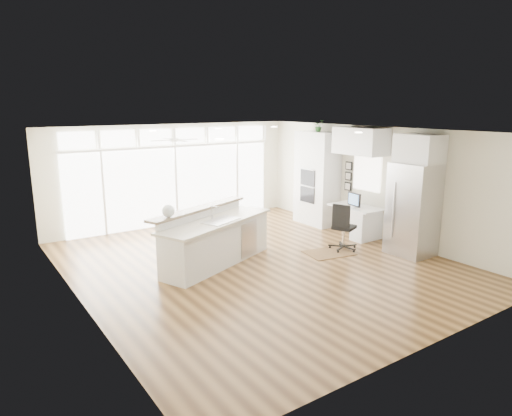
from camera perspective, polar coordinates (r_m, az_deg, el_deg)
floor at (r=9.47m, az=0.31°, el=-7.03°), size 7.00×8.00×0.02m
ceiling at (r=8.92m, az=0.33°, el=9.58°), size 7.00×8.00×0.02m
wall_back at (r=12.54m, az=-10.19°, el=4.13°), size 7.00×0.04×2.70m
wall_front at (r=6.34m, az=21.49°, el=-5.13°), size 7.00×0.04×2.70m
wall_left at (r=7.71m, az=-21.59°, el=-2.03°), size 0.04×8.00×2.70m
wall_right at (r=11.42m, az=14.92°, el=3.06°), size 0.04×8.00×2.70m
glass_wall at (r=12.53m, az=-10.02°, el=2.74°), size 5.80×0.06×2.08m
transom_row at (r=12.37m, az=-10.26°, el=8.81°), size 5.90×0.06×0.40m
desk_window at (r=11.56m, az=13.72°, el=4.24°), size 0.04×0.85×0.85m
ceiling_fan at (r=11.12m, az=-10.19°, el=8.90°), size 1.16×1.16×0.32m
recessed_lights at (r=9.08m, az=-0.40°, el=9.51°), size 3.40×3.00×0.02m
oven_cabinet at (r=12.45m, az=7.62°, el=3.69°), size 0.64×1.20×2.50m
desk_nook at (r=11.55m, az=12.32°, el=-1.63°), size 0.72×1.30×0.76m
upper_cabinets at (r=11.26m, az=12.94°, el=8.16°), size 0.64×1.30×0.64m
refrigerator at (r=10.37m, az=19.03°, el=-0.16°), size 0.76×0.90×2.00m
fridge_cabinet at (r=10.22m, az=19.76°, el=7.00°), size 0.64×0.90×0.60m
framed_photos at (r=12.00m, az=11.49°, el=3.93°), size 0.06×0.22×0.80m
kitchen_island at (r=9.33m, az=-4.90°, el=-3.66°), size 3.04×2.08×1.13m
rug at (r=10.23m, az=9.11°, el=-5.56°), size 1.12×0.89×0.01m
office_chair at (r=10.39m, az=10.97°, el=-2.31°), size 0.71×0.68×1.06m
fishbowl at (r=8.72m, az=-10.91°, el=-0.36°), size 0.33×0.33×0.24m
monitor at (r=11.36m, az=12.18°, el=1.07°), size 0.14×0.45×0.37m
keyboard at (r=11.28m, az=11.54°, el=0.09°), size 0.12×0.30×0.01m
potted_plant at (r=12.30m, az=7.81°, el=9.99°), size 0.28×0.31×0.24m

